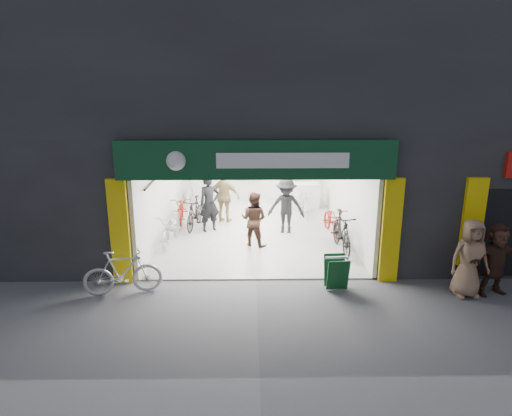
{
  "coord_description": "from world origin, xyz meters",
  "views": [
    {
      "loc": [
        -0.16,
        -10.4,
        4.81
      ],
      "look_at": [
        0.02,
        1.5,
        1.44
      ],
      "focal_mm": 32.0,
      "sensor_mm": 36.0,
      "label": 1
    }
  ],
  "objects_px": {
    "pedestrian_near": "(470,258)",
    "sandwich_board": "(336,272)",
    "bike_right_front": "(342,232)",
    "parked_bike": "(123,272)",
    "bike_left_front": "(171,229)"
  },
  "relations": [
    {
      "from": "bike_right_front",
      "to": "sandwich_board",
      "type": "relative_size",
      "value": 2.47
    },
    {
      "from": "bike_left_front",
      "to": "bike_right_front",
      "type": "xyz_separation_m",
      "value": [
        4.99,
        -0.68,
        0.09
      ]
    },
    {
      "from": "sandwich_board",
      "to": "parked_bike",
      "type": "bearing_deg",
      "value": 178.31
    },
    {
      "from": "bike_left_front",
      "to": "pedestrian_near",
      "type": "bearing_deg",
      "value": -20.08
    },
    {
      "from": "pedestrian_near",
      "to": "bike_left_front",
      "type": "bearing_deg",
      "value": 151.11
    },
    {
      "from": "parked_bike",
      "to": "pedestrian_near",
      "type": "distance_m",
      "value": 7.91
    },
    {
      "from": "bike_right_front",
      "to": "sandwich_board",
      "type": "height_order",
      "value": "bike_right_front"
    },
    {
      "from": "bike_left_front",
      "to": "pedestrian_near",
      "type": "xyz_separation_m",
      "value": [
        7.32,
        -3.5,
        0.42
      ]
    },
    {
      "from": "bike_left_front",
      "to": "pedestrian_near",
      "type": "height_order",
      "value": "pedestrian_near"
    },
    {
      "from": "bike_right_front",
      "to": "pedestrian_near",
      "type": "height_order",
      "value": "pedestrian_near"
    },
    {
      "from": "parked_bike",
      "to": "pedestrian_near",
      "type": "relative_size",
      "value": 0.97
    },
    {
      "from": "pedestrian_near",
      "to": "sandwich_board",
      "type": "xyz_separation_m",
      "value": [
        -2.93,
        0.38,
        -0.48
      ]
    },
    {
      "from": "bike_left_front",
      "to": "parked_bike",
      "type": "height_order",
      "value": "parked_bike"
    },
    {
      "from": "sandwich_board",
      "to": "pedestrian_near",
      "type": "bearing_deg",
      "value": -11.24
    },
    {
      "from": "parked_bike",
      "to": "sandwich_board",
      "type": "xyz_separation_m",
      "value": [
        4.97,
        0.18,
        -0.1
      ]
    }
  ]
}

